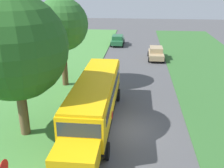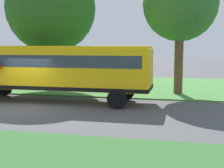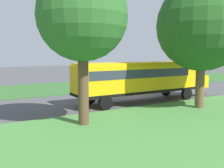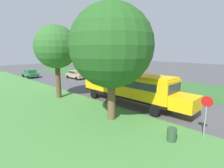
{
  "view_description": "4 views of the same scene",
  "coord_description": "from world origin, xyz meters",
  "px_view_note": "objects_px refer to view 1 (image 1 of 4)",
  "views": [
    {
      "loc": [
        0.49,
        -15.2,
        9.17
      ],
      "look_at": [
        -1.62,
        5.49,
        1.17
      ],
      "focal_mm": 42.0,
      "sensor_mm": 36.0,
      "label": 1
    },
    {
      "loc": [
        14.15,
        7.91,
        3.23
      ],
      "look_at": [
        -0.06,
        4.75,
        1.39
      ],
      "focal_mm": 50.0,
      "sensor_mm": 36.0,
      "label": 2
    },
    {
      "loc": [
        -18.86,
        13.6,
        3.87
      ],
      "look_at": [
        -1.75,
        3.16,
        1.52
      ],
      "focal_mm": 42.0,
      "sensor_mm": 36.0,
      "label": 3
    },
    {
      "loc": [
        -15.83,
        -10.34,
        5.48
      ],
      "look_at": [
        -0.35,
        5.08,
        1.18
      ],
      "focal_mm": 28.0,
      "sensor_mm": 36.0,
      "label": 4
    }
  ],
  "objects_px": {
    "car_green_middle": "(118,40)",
    "oak_tree_beside_bus": "(12,47)",
    "oak_tree_roadside_mid": "(63,24)",
    "school_bus": "(95,98)",
    "car_tan_nearest": "(156,52)"
  },
  "relations": [
    {
      "from": "oak_tree_beside_bus",
      "to": "oak_tree_roadside_mid",
      "type": "xyz_separation_m",
      "value": [
        0.47,
        8.86,
        0.03
      ]
    },
    {
      "from": "oak_tree_beside_bus",
      "to": "school_bus",
      "type": "bearing_deg",
      "value": 24.36
    },
    {
      "from": "oak_tree_roadside_mid",
      "to": "car_tan_nearest",
      "type": "bearing_deg",
      "value": 49.03
    },
    {
      "from": "car_tan_nearest",
      "to": "car_green_middle",
      "type": "distance_m",
      "value": 9.57
    },
    {
      "from": "school_bus",
      "to": "oak_tree_roadside_mid",
      "type": "relative_size",
      "value": 1.52
    },
    {
      "from": "school_bus",
      "to": "oak_tree_roadside_mid",
      "type": "distance_m",
      "value": 8.82
    },
    {
      "from": "school_bus",
      "to": "car_tan_nearest",
      "type": "bearing_deg",
      "value": 73.54
    },
    {
      "from": "school_bus",
      "to": "oak_tree_beside_bus",
      "type": "bearing_deg",
      "value": -155.64
    },
    {
      "from": "car_tan_nearest",
      "to": "car_green_middle",
      "type": "xyz_separation_m",
      "value": [
        -5.6,
        7.76,
        0.0
      ]
    },
    {
      "from": "car_green_middle",
      "to": "oak_tree_beside_bus",
      "type": "bearing_deg",
      "value": -98.22
    },
    {
      "from": "car_green_middle",
      "to": "oak_tree_roadside_mid",
      "type": "height_order",
      "value": "oak_tree_roadside_mid"
    },
    {
      "from": "car_green_middle",
      "to": "oak_tree_beside_bus",
      "type": "relative_size",
      "value": 0.5
    },
    {
      "from": "school_bus",
      "to": "car_green_middle",
      "type": "height_order",
      "value": "school_bus"
    },
    {
      "from": "oak_tree_roadside_mid",
      "to": "school_bus",
      "type": "bearing_deg",
      "value": -60.2
    },
    {
      "from": "school_bus",
      "to": "oak_tree_beside_bus",
      "type": "xyz_separation_m",
      "value": [
        -4.4,
        -1.99,
        3.87
      ]
    }
  ]
}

